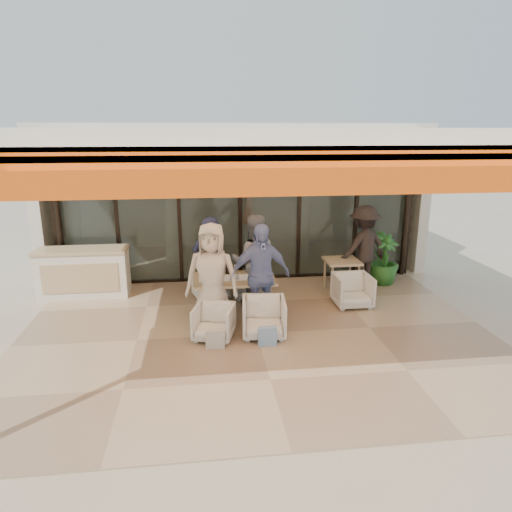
# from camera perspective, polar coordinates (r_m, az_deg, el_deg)

# --- Properties ---
(ground) EXTENTS (70.00, 70.00, 0.00)m
(ground) POSITION_cam_1_polar(r_m,az_deg,el_deg) (7.90, 0.09, -9.83)
(ground) COLOR #C6B293
(ground) RESTS_ON ground
(terrace_floor) EXTENTS (8.00, 6.00, 0.01)m
(terrace_floor) POSITION_cam_1_polar(r_m,az_deg,el_deg) (7.90, 0.09, -9.80)
(terrace_floor) COLOR tan
(terrace_floor) RESTS_ON ground
(terrace_structure) EXTENTS (8.00, 6.00, 3.40)m
(terrace_structure) POSITION_cam_1_polar(r_m,az_deg,el_deg) (6.88, 0.39, 14.40)
(terrace_structure) COLOR silver
(terrace_structure) RESTS_ON ground
(glass_storefront) EXTENTS (8.08, 0.10, 3.20)m
(glass_storefront) POSITION_cam_1_polar(r_m,az_deg,el_deg) (10.28, -2.02, 5.51)
(glass_storefront) COLOR #9EADA3
(glass_storefront) RESTS_ON ground
(interior_block) EXTENTS (9.05, 3.62, 3.52)m
(interior_block) POSITION_cam_1_polar(r_m,az_deg,el_deg) (12.49, -2.98, 10.19)
(interior_block) COLOR silver
(interior_block) RESTS_ON ground
(host_counter) EXTENTS (1.85, 0.65, 1.04)m
(host_counter) POSITION_cam_1_polar(r_m,az_deg,el_deg) (10.10, -20.76, -1.93)
(host_counter) COLOR silver
(host_counter) RESTS_ON ground
(dining_table) EXTENTS (1.50, 0.90, 0.93)m
(dining_table) POSITION_cam_1_polar(r_m,az_deg,el_deg) (8.46, -2.77, -3.11)
(dining_table) COLOR tan
(dining_table) RESTS_ON ground
(chair_far_left) EXTENTS (0.79, 0.76, 0.68)m
(chair_far_left) POSITION_cam_1_polar(r_m,az_deg,el_deg) (9.44, -5.70, -3.38)
(chair_far_left) COLOR silver
(chair_far_left) RESTS_ON ground
(chair_far_right) EXTENTS (0.72, 0.68, 0.71)m
(chair_far_right) POSITION_cam_1_polar(r_m,az_deg,el_deg) (9.49, -0.62, -3.11)
(chair_far_right) COLOR silver
(chair_far_right) RESTS_ON ground
(chair_near_left) EXTENTS (0.77, 0.74, 0.65)m
(chair_near_left) POSITION_cam_1_polar(r_m,az_deg,el_deg) (7.68, -5.29, -8.05)
(chair_near_left) COLOR silver
(chair_near_left) RESTS_ON ground
(chair_near_right) EXTENTS (0.78, 0.73, 0.73)m
(chair_near_right) POSITION_cam_1_polar(r_m,az_deg,el_deg) (7.72, 0.99, -7.48)
(chair_near_right) COLOR silver
(chair_near_right) RESTS_ON ground
(diner_navy) EXTENTS (0.71, 0.51, 1.83)m
(diner_navy) POSITION_cam_1_polar(r_m,az_deg,el_deg) (8.79, -5.71, -0.89)
(diner_navy) COLOR #1A1C39
(diner_navy) RESTS_ON ground
(diner_grey) EXTENTS (0.94, 0.76, 1.84)m
(diner_grey) POSITION_cam_1_polar(r_m,az_deg,el_deg) (8.85, -0.27, -0.65)
(diner_grey) COLOR slate
(diner_grey) RESTS_ON ground
(diner_cream) EXTENTS (1.02, 0.78, 1.88)m
(diner_cream) POSITION_cam_1_polar(r_m,az_deg,el_deg) (7.93, -5.53, -2.53)
(diner_cream) COLOR beige
(diner_cream) RESTS_ON ground
(diner_periwinkle) EXTENTS (1.14, 0.62, 1.84)m
(diner_periwinkle) POSITION_cam_1_polar(r_m,az_deg,el_deg) (7.99, 0.51, -2.42)
(diner_periwinkle) COLOR #6F7FB9
(diner_periwinkle) RESTS_ON ground
(tote_bag_cream) EXTENTS (0.30, 0.10, 0.34)m
(tote_bag_cream) POSITION_cam_1_polar(r_m,az_deg,el_deg) (7.38, -5.15, -10.38)
(tote_bag_cream) COLOR silver
(tote_bag_cream) RESTS_ON ground
(tote_bag_blue) EXTENTS (0.30, 0.10, 0.34)m
(tote_bag_blue) POSITION_cam_1_polar(r_m,az_deg,el_deg) (7.44, 1.43, -10.07)
(tote_bag_blue) COLOR #99BFD8
(tote_bag_blue) RESTS_ON ground
(side_table) EXTENTS (0.70, 0.70, 0.74)m
(side_table) POSITION_cam_1_polar(r_m,az_deg,el_deg) (9.78, 10.67, -1.08)
(side_table) COLOR tan
(side_table) RESTS_ON ground
(side_chair) EXTENTS (0.70, 0.66, 0.72)m
(side_chair) POSITION_cam_1_polar(r_m,az_deg,el_deg) (9.19, 11.98, -4.05)
(side_chair) COLOR silver
(side_chair) RESTS_ON ground
(standing_woman) EXTENTS (1.36, 1.07, 1.84)m
(standing_woman) POSITION_cam_1_polar(r_m,az_deg,el_deg) (10.16, 13.27, 1.05)
(standing_woman) COLOR black
(standing_woman) RESTS_ON ground
(potted_palm) EXTENTS (0.89, 0.89, 1.19)m
(potted_palm) POSITION_cam_1_polar(r_m,az_deg,el_deg) (10.59, 15.64, -0.35)
(potted_palm) COLOR #1E5919
(potted_palm) RESTS_ON ground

